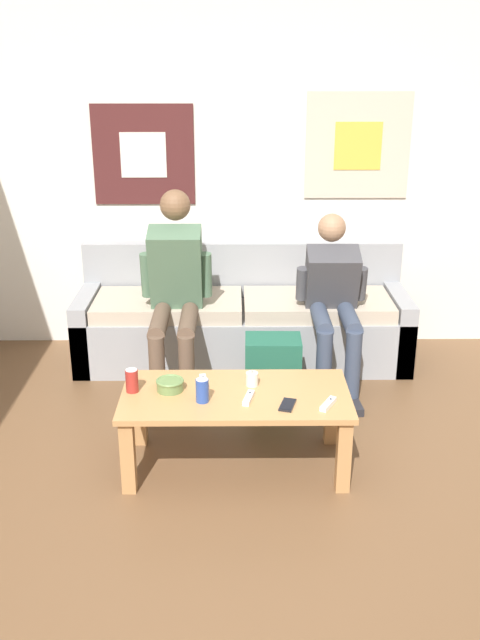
% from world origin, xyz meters
% --- Properties ---
extents(ground_plane, '(18.00, 18.00, 0.00)m').
position_xyz_m(ground_plane, '(0.00, 0.00, 0.00)').
color(ground_plane, brown).
extents(wall_back, '(10.00, 0.07, 2.55)m').
position_xyz_m(wall_back, '(0.00, 2.71, 1.28)').
color(wall_back, silver).
rests_on(wall_back, ground_plane).
extents(couch, '(2.30, 0.72, 0.79)m').
position_xyz_m(couch, '(0.05, 2.35, 0.28)').
color(couch, gray).
rests_on(couch, ground_plane).
extents(coffee_table, '(1.19, 0.58, 0.43)m').
position_xyz_m(coffee_table, '(-0.01, 0.92, 0.35)').
color(coffee_table, '#B27F4C').
rests_on(coffee_table, ground_plane).
extents(person_seated_adult, '(0.47, 0.92, 1.25)m').
position_xyz_m(person_seated_adult, '(-0.39, 1.97, 0.67)').
color(person_seated_adult, brown).
rests_on(person_seated_adult, ground_plane).
extents(person_seated_teen, '(0.47, 0.85, 1.09)m').
position_xyz_m(person_seated_teen, '(0.63, 1.97, 0.59)').
color(person_seated_teen, '#384256').
rests_on(person_seated_teen, ground_plane).
extents(backpack, '(0.34, 0.28, 0.46)m').
position_xyz_m(backpack, '(0.22, 1.57, 0.22)').
color(backpack, '#1E5642').
rests_on(backpack, ground_plane).
extents(ceramic_bowl, '(0.15, 0.15, 0.06)m').
position_xyz_m(ceramic_bowl, '(-0.35, 0.95, 0.46)').
color(ceramic_bowl, '#607F47').
rests_on(ceramic_bowl, coffee_table).
extents(pillar_candle, '(0.06, 0.06, 0.09)m').
position_xyz_m(pillar_candle, '(0.08, 1.01, 0.47)').
color(pillar_candle, silver).
rests_on(pillar_candle, coffee_table).
extents(drink_can_blue, '(0.07, 0.07, 0.12)m').
position_xyz_m(drink_can_blue, '(-0.18, 0.83, 0.49)').
color(drink_can_blue, '#28479E').
rests_on(drink_can_blue, coffee_table).
extents(drink_can_red, '(0.07, 0.07, 0.12)m').
position_xyz_m(drink_can_red, '(-0.54, 0.94, 0.49)').
color(drink_can_red, maroon).
rests_on(drink_can_red, coffee_table).
extents(game_controller_near_left, '(0.06, 0.15, 0.03)m').
position_xyz_m(game_controller_near_left, '(-0.18, 1.03, 0.44)').
color(game_controller_near_left, white).
rests_on(game_controller_near_left, coffee_table).
extents(game_controller_near_right, '(0.10, 0.14, 0.03)m').
position_xyz_m(game_controller_near_right, '(0.45, 0.77, 0.44)').
color(game_controller_near_right, white).
rests_on(game_controller_near_right, coffee_table).
extents(game_controller_far_center, '(0.07, 0.15, 0.03)m').
position_xyz_m(game_controller_far_center, '(0.06, 0.84, 0.44)').
color(game_controller_far_center, white).
rests_on(game_controller_far_center, coffee_table).
extents(cell_phone, '(0.10, 0.15, 0.01)m').
position_xyz_m(cell_phone, '(0.25, 0.78, 0.43)').
color(cell_phone, black).
rests_on(cell_phone, coffee_table).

